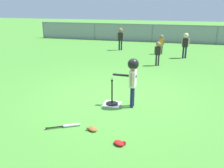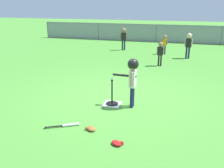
# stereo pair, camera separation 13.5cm
# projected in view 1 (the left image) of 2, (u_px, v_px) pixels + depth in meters

# --- Properties ---
(ground_plane) EXTENTS (60.00, 60.00, 0.00)m
(ground_plane) POSITION_uv_depth(u_px,v_px,m) (116.00, 96.00, 6.89)
(ground_plane) COLOR #478C33
(home_plate) EXTENTS (0.44, 0.44, 0.01)m
(home_plate) POSITION_uv_depth(u_px,v_px,m) (112.00, 104.00, 6.35)
(home_plate) COLOR white
(home_plate) RESTS_ON ground_plane
(batting_tee) EXTENTS (0.32, 0.32, 0.66)m
(batting_tee) POSITION_uv_depth(u_px,v_px,m) (112.00, 100.00, 6.32)
(batting_tee) COLOR black
(batting_tee) RESTS_ON ground_plane
(baseball_on_tee) EXTENTS (0.07, 0.07, 0.07)m
(baseball_on_tee) POSITION_uv_depth(u_px,v_px,m) (112.00, 79.00, 6.13)
(baseball_on_tee) COLOR white
(baseball_on_tee) RESTS_ON batting_tee
(batter_child) EXTENTS (0.65, 0.36, 1.25)m
(batter_child) POSITION_uv_depth(u_px,v_px,m) (133.00, 73.00, 5.92)
(batter_child) COLOR #191E4C
(batter_child) RESTS_ON ground_plane
(fielder_near_right) EXTENTS (0.35, 0.24, 1.20)m
(fielder_near_right) POSITION_uv_depth(u_px,v_px,m) (120.00, 36.00, 13.23)
(fielder_near_right) COLOR #191E4C
(fielder_near_right) RESTS_ON ground_plane
(fielder_deep_right) EXTENTS (0.29, 0.19, 0.97)m
(fielder_deep_right) POSITION_uv_depth(u_px,v_px,m) (161.00, 42.00, 12.26)
(fielder_deep_right) COLOR #191E4C
(fielder_deep_right) RESTS_ON ground_plane
(fielder_near_left) EXTENTS (0.34, 0.23, 1.18)m
(fielder_near_left) POSITION_uv_depth(u_px,v_px,m) (185.00, 42.00, 11.31)
(fielder_near_left) COLOR #191E4C
(fielder_near_left) RESTS_ON ground_plane
(fielder_deep_center) EXTENTS (0.29, 0.20, 1.00)m
(fielder_deep_center) POSITION_uv_depth(u_px,v_px,m) (158.00, 50.00, 9.99)
(fielder_deep_center) COLOR #262626
(fielder_deep_center) RESTS_ON ground_plane
(spare_bat_silver) EXTENTS (0.66, 0.39, 0.06)m
(spare_bat_silver) POSITION_uv_depth(u_px,v_px,m) (68.00, 126.00, 5.18)
(spare_bat_silver) COLOR silver
(spare_bat_silver) RESTS_ON ground_plane
(glove_by_plate) EXTENTS (0.27, 0.25, 0.07)m
(glove_by_plate) POSITION_uv_depth(u_px,v_px,m) (119.00, 143.00, 4.53)
(glove_by_plate) COLOR #B21919
(glove_by_plate) RESTS_ON ground_plane
(glove_near_bats) EXTENTS (0.27, 0.26, 0.07)m
(glove_near_bats) POSITION_uv_depth(u_px,v_px,m) (93.00, 129.00, 5.03)
(glove_near_bats) COLOR brown
(glove_near_bats) RESTS_ON ground_plane
(outfield_fence) EXTENTS (16.06, 0.06, 1.15)m
(outfield_fence) POSITION_uv_depth(u_px,v_px,m) (152.00, 32.00, 16.06)
(outfield_fence) COLOR slate
(outfield_fence) RESTS_ON ground_plane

